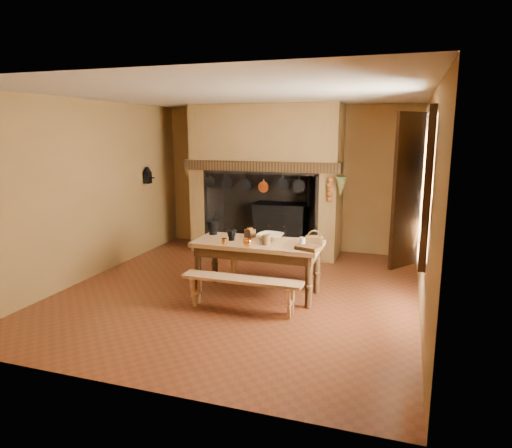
{
  "coord_description": "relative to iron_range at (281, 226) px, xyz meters",
  "views": [
    {
      "loc": [
        2.23,
        -6.0,
        2.3
      ],
      "look_at": [
        0.15,
        0.3,
        0.96
      ],
      "focal_mm": 32.0,
      "sensor_mm": 36.0,
      "label": 1
    }
  ],
  "objects": [
    {
      "name": "wall_right",
      "position": [
        2.54,
        -2.45,
        0.92
      ],
      "size": [
        0.02,
        5.5,
        2.8
      ],
      "primitive_type": "cube",
      "color": "olive",
      "rests_on": "floor"
    },
    {
      "name": "wall_coffee_mill",
      "position": [
        -2.38,
        -0.9,
        1.03
      ],
      "size": [
        0.23,
        0.16,
        0.31
      ],
      "color": "black",
      "rests_on": "wall_left"
    },
    {
      "name": "floor",
      "position": [
        0.04,
        -2.45,
        -0.48
      ],
      "size": [
        5.5,
        5.5,
        0.0
      ],
      "primitive_type": "plane",
      "color": "#622C17",
      "rests_on": "ground"
    },
    {
      "name": "back_wall",
      "position": [
        0.04,
        0.3,
        0.92
      ],
      "size": [
        5.0,
        0.02,
        2.8
      ],
      "primitive_type": "cube",
      "color": "olive",
      "rests_on": "floor"
    },
    {
      "name": "window",
      "position": [
        2.39,
        -2.85,
        1.22
      ],
      "size": [
        0.39,
        1.75,
        1.76
      ],
      "color": "white",
      "rests_on": "wall_right"
    },
    {
      "name": "mortar_large",
      "position": [
        -0.45,
        -2.26,
        0.41
      ],
      "size": [
        0.21,
        0.21,
        0.36
      ],
      "rotation": [
        0.0,
        0.0,
        0.28
      ],
      "color": "black",
      "rests_on": "work_table"
    },
    {
      "name": "work_table",
      "position": [
        0.34,
        -2.49,
        0.17
      ],
      "size": [
        1.8,
        0.8,
        0.78
      ],
      "color": "tan",
      "rests_on": "floor"
    },
    {
      "name": "bench_front",
      "position": [
        0.34,
        -3.16,
        -0.15
      ],
      "size": [
        1.6,
        0.28,
        0.45
      ],
      "color": "tan",
      "rests_on": "floor"
    },
    {
      "name": "mortar_small",
      "position": [
        -0.04,
        -2.54,
        0.38
      ],
      "size": [
        0.15,
        0.15,
        0.25
      ],
      "rotation": [
        0.0,
        0.0,
        -0.4
      ],
      "color": "black",
      "rests_on": "work_table"
    },
    {
      "name": "stoneware_crock",
      "position": [
        0.5,
        -2.63,
        0.37
      ],
      "size": [
        0.12,
        0.12,
        0.14
      ],
      "primitive_type": "cylinder",
      "rotation": [
        0.0,
        0.0,
        0.05
      ],
      "color": "brown",
      "rests_on": "work_table"
    },
    {
      "name": "brass_mug_a",
      "position": [
        -0.05,
        -2.79,
        0.34
      ],
      "size": [
        0.1,
        0.1,
        0.08
      ],
      "primitive_type": "cylinder",
      "rotation": [
        0.0,
        0.0,
        -0.39
      ],
      "color": "orange",
      "rests_on": "work_table"
    },
    {
      "name": "herb_bunch",
      "position": [
        1.22,
        -0.66,
        0.9
      ],
      "size": [
        0.2,
        0.2,
        0.35
      ],
      "primitive_type": "cone",
      "rotation": [
        3.14,
        0.0,
        0.0
      ],
      "color": "brown",
      "rests_on": "chimney_breast"
    },
    {
      "name": "ceiling",
      "position": [
        0.04,
        -2.45,
        2.32
      ],
      "size": [
        5.5,
        5.5,
        0.0
      ],
      "primitive_type": "plane",
      "rotation": [
        3.14,
        0.0,
        0.0
      ],
      "color": "silver",
      "rests_on": "back_wall"
    },
    {
      "name": "glass_jar",
      "position": [
        1.0,
        -2.62,
        0.37
      ],
      "size": [
        0.09,
        0.09,
        0.14
      ],
      "primitive_type": "cylinder",
      "rotation": [
        0.0,
        0.0,
        -0.18
      ],
      "color": "beige",
      "rests_on": "work_table"
    },
    {
      "name": "iron_range",
      "position": [
        0.0,
        0.0,
        0.0
      ],
      "size": [
        1.12,
        0.55,
        1.6
      ],
      "color": "black",
      "rests_on": "floor"
    },
    {
      "name": "chimney_breast",
      "position": [
        -0.26,
        -0.14,
        1.33
      ],
      "size": [
        2.95,
        0.96,
        2.8
      ],
      "color": "olive",
      "rests_on": "floor"
    },
    {
      "name": "brass_mug_b",
      "position": [
        0.18,
        -2.22,
        0.34
      ],
      "size": [
        0.09,
        0.09,
        0.09
      ],
      "primitive_type": "cylinder",
      "rotation": [
        0.0,
        0.0,
        -0.09
      ],
      "color": "orange",
      "rests_on": "work_table"
    },
    {
      "name": "wall_front",
      "position": [
        0.04,
        -5.2,
        0.92
      ],
      "size": [
        5.0,
        0.02,
        2.8
      ],
      "primitive_type": "cube",
      "color": "olive",
      "rests_on": "floor"
    },
    {
      "name": "bench_back",
      "position": [
        0.34,
        -1.82,
        -0.16
      ],
      "size": [
        1.54,
        0.27,
        0.43
      ],
      "color": "tan",
      "rests_on": "floor"
    },
    {
      "name": "onion_string",
      "position": [
        1.04,
        -0.66,
        0.85
      ],
      "size": [
        0.12,
        0.1,
        0.46
      ],
      "primitive_type": null,
      "color": "#AE5120",
      "rests_on": "chimney_breast"
    },
    {
      "name": "wooden_tray",
      "position": [
        1.11,
        -2.71,
        0.32
      ],
      "size": [
        0.36,
        0.31,
        0.05
      ],
      "primitive_type": "cube",
      "rotation": [
        0.0,
        0.0,
        -0.32
      ],
      "color": "#362511",
      "rests_on": "work_table"
    },
    {
      "name": "coffee_grinder",
      "position": [
        0.15,
        -2.28,
        0.37
      ],
      "size": [
        0.18,
        0.16,
        0.19
      ],
      "rotation": [
        0.0,
        0.0,
        -0.38
      ],
      "color": "#362511",
      "rests_on": "work_table"
    },
    {
      "name": "wall_left",
      "position": [
        -2.46,
        -2.45,
        0.92
      ],
      "size": [
        0.02,
        5.5,
        2.8
      ],
      "primitive_type": "cube",
      "color": "olive",
      "rests_on": "floor"
    },
    {
      "name": "hearth_pans",
      "position": [
        -1.01,
        -0.23,
        -0.39
      ],
      "size": [
        0.51,
        0.62,
        0.2
      ],
      "color": "orange",
      "rests_on": "floor"
    },
    {
      "name": "brass_cup",
      "position": [
        0.29,
        -2.8,
        0.35
      ],
      "size": [
        0.16,
        0.16,
        0.1
      ],
      "primitive_type": "imported",
      "rotation": [
        0.0,
        0.0,
        -0.3
      ],
      "color": "orange",
      "rests_on": "work_table"
    },
    {
      "name": "mixing_bowl",
      "position": [
        0.47,
        -2.31,
        0.34
      ],
      "size": [
        0.42,
        0.42,
        0.09
      ],
      "primitive_type": "imported",
      "rotation": [
        0.0,
        0.0,
        -0.17
      ],
      "color": "beige",
      "rests_on": "work_table"
    },
    {
      "name": "wicker_basket",
      "position": [
        1.14,
        -2.49,
        0.37
      ],
      "size": [
        0.25,
        0.2,
        0.22
      ],
      "rotation": [
        0.0,
        0.0,
        0.16
      ],
      "color": "#553819",
      "rests_on": "work_table"
    },
    {
      "name": "hanging_pans",
      "position": [
        -0.3,
        -0.64,
        0.88
      ],
      "size": [
        1.92,
        0.29,
        0.27
      ],
      "color": "black",
      "rests_on": "chimney_breast"
    }
  ]
}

